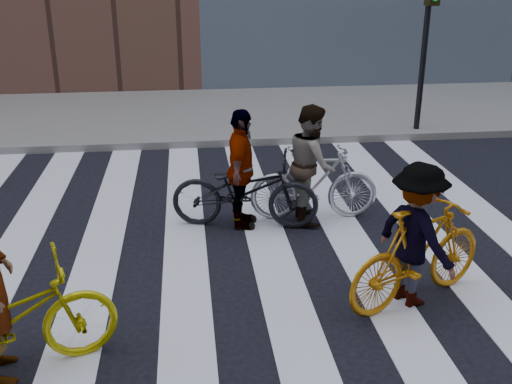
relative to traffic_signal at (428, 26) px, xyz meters
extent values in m
plane|color=black|center=(-4.40, -5.32, -2.28)|extent=(100.00, 100.00, 0.00)
cube|color=gray|center=(-4.40, 2.18, -2.20)|extent=(100.00, 5.00, 0.15)
cube|color=white|center=(-6.05, -5.32, -2.27)|extent=(0.55, 10.00, 0.01)
cube|color=white|center=(-4.95, -5.32, -2.27)|extent=(0.55, 10.00, 0.01)
cube|color=white|center=(-3.85, -5.32, -2.27)|extent=(0.55, 10.00, 0.01)
cube|color=white|center=(-2.75, -5.32, -2.27)|extent=(0.55, 10.00, 0.01)
cube|color=white|center=(-1.65, -5.32, -2.27)|extent=(0.55, 10.00, 0.01)
cylinder|color=black|center=(0.00, 0.08, -0.68)|extent=(0.12, 0.12, 3.20)
imported|color=#C5B50A|center=(-6.57, -7.07, -1.74)|extent=(2.16, 1.32, 1.07)
imported|color=silver|center=(-3.09, -3.97, -1.73)|extent=(1.86, 0.62, 1.10)
imported|color=#C7730B|center=(-2.44, -6.31, -1.71)|extent=(1.95, 1.29, 1.14)
imported|color=black|center=(-4.10, -4.12, -1.74)|extent=(2.14, 1.10, 1.07)
imported|color=slate|center=(-3.14, -3.97, -1.44)|extent=(0.68, 0.85, 1.69)
imported|color=slate|center=(-2.49, -6.31, -1.48)|extent=(0.98, 1.19, 1.61)
imported|color=slate|center=(-4.15, -4.12, -1.44)|extent=(0.60, 1.05, 1.69)
camera|label=1|loc=(-4.86, -11.81, 1.27)|focal=42.00mm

